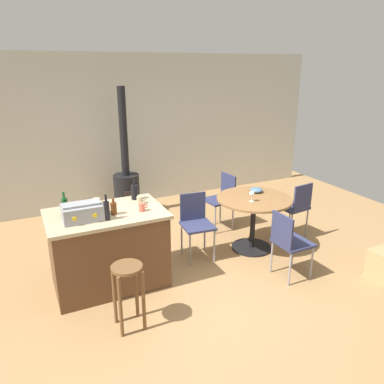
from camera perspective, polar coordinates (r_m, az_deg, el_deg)
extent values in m
plane|color=#A37A4C|center=(4.72, 0.10, -13.21)|extent=(8.80, 8.80, 0.00)
cube|color=beige|center=(6.97, -10.91, 8.96)|extent=(8.00, 0.10, 2.70)
cube|color=brown|center=(4.56, -12.55, -8.62)|extent=(1.26, 0.79, 0.87)
cube|color=tan|center=(4.37, -12.97, -3.28)|extent=(1.32, 0.85, 0.04)
cylinder|color=brown|center=(4.00, -8.43, -14.38)|extent=(0.04, 0.04, 0.65)
cylinder|color=brown|center=(3.95, -11.70, -15.03)|extent=(0.04, 0.04, 0.65)
cylinder|color=brown|center=(3.77, -10.80, -16.83)|extent=(0.04, 0.04, 0.65)
cylinder|color=brown|center=(3.82, -7.36, -16.12)|extent=(0.04, 0.04, 0.65)
cylinder|color=brown|center=(3.70, -9.86, -11.19)|extent=(0.30, 0.30, 0.03)
cylinder|color=black|center=(5.52, 9.00, -8.27)|extent=(0.57, 0.57, 0.02)
cylinder|color=black|center=(5.36, 9.19, -4.88)|extent=(0.07, 0.07, 0.74)
cylinder|color=olive|center=(5.22, 9.41, -1.03)|extent=(1.03, 1.03, 0.03)
cube|color=navy|center=(4.76, 15.08, -7.44)|extent=(0.41, 0.41, 0.03)
cube|color=navy|center=(4.56, 13.49, -5.72)|extent=(0.03, 0.36, 0.40)
cylinder|color=gray|center=(4.87, 11.99, -9.59)|extent=(0.02, 0.02, 0.43)
cylinder|color=gray|center=(4.65, 14.63, -11.28)|extent=(0.02, 0.02, 0.43)
cylinder|color=gray|center=(4.86, 17.71, -10.19)|extent=(0.02, 0.02, 0.43)
cylinder|color=gray|center=(5.07, 15.04, -8.64)|extent=(0.02, 0.02, 0.43)
cube|color=navy|center=(5.85, 14.89, -2.20)|extent=(0.45, 0.45, 0.03)
cube|color=navy|center=(5.66, 16.47, -0.87)|extent=(0.36, 0.07, 0.40)
cylinder|color=gray|center=(5.71, 14.79, -5.31)|extent=(0.02, 0.02, 0.45)
cylinder|color=gray|center=(5.96, 17.01, -4.52)|extent=(0.02, 0.02, 0.45)
cylinder|color=gray|center=(6.16, 14.61, -3.51)|extent=(0.02, 0.02, 0.45)
cylinder|color=gray|center=(5.92, 12.38, -4.24)|extent=(0.02, 0.02, 0.45)
cube|color=navy|center=(5.94, 3.99, -1.25)|extent=(0.44, 0.44, 0.03)
cube|color=navy|center=(5.98, 5.52, 0.88)|extent=(0.06, 0.36, 0.40)
cylinder|color=gray|center=(5.99, 6.21, -3.61)|extent=(0.02, 0.02, 0.46)
cylinder|color=gray|center=(6.24, 4.31, -2.60)|extent=(0.02, 0.02, 0.46)
cylinder|color=gray|center=(6.06, 1.70, -3.23)|extent=(0.02, 0.02, 0.46)
cylinder|color=gray|center=(5.80, 3.54, -4.29)|extent=(0.02, 0.02, 0.46)
cube|color=navy|center=(4.99, 0.88, -5.16)|extent=(0.44, 0.44, 0.03)
cube|color=navy|center=(5.08, 0.12, -2.28)|extent=(0.36, 0.06, 0.40)
cylinder|color=gray|center=(5.30, 1.93, -6.61)|extent=(0.02, 0.02, 0.46)
cylinder|color=gray|center=(5.19, -1.58, -7.17)|extent=(0.02, 0.02, 0.46)
cylinder|color=gray|center=(4.90, -0.29, -8.80)|extent=(0.02, 0.02, 0.46)
cylinder|color=gray|center=(5.02, 3.40, -8.17)|extent=(0.02, 0.02, 0.46)
cylinder|color=black|center=(6.74, -9.67, -3.00)|extent=(0.37, 0.37, 0.06)
cylinder|color=black|center=(6.61, -9.84, -0.13)|extent=(0.44, 0.44, 0.65)
cube|color=#2D2826|center=(6.41, -9.29, -0.70)|extent=(0.20, 0.02, 0.20)
cylinder|color=black|center=(6.36, -10.37, 8.95)|extent=(0.13, 0.13, 1.47)
cube|color=gray|center=(4.19, -16.30, -3.00)|extent=(0.42, 0.28, 0.17)
cube|color=gray|center=(4.16, -16.43, -1.75)|extent=(0.40, 0.17, 0.02)
cube|color=yellow|center=(4.04, -17.40, -3.91)|extent=(0.04, 0.01, 0.04)
cube|color=yellow|center=(4.07, -14.51, -3.48)|extent=(0.04, 0.01, 0.04)
cylinder|color=black|center=(4.69, -8.72, -0.03)|extent=(0.08, 0.08, 0.18)
cylinder|color=black|center=(4.65, -8.80, 1.44)|extent=(0.03, 0.03, 0.07)
cylinder|color=#194C23|center=(4.40, -18.74, -2.06)|extent=(0.07, 0.07, 0.19)
cylinder|color=#194C23|center=(4.36, -18.91, -0.44)|extent=(0.03, 0.03, 0.07)
cylinder|color=#603314|center=(4.26, -11.80, -2.48)|extent=(0.07, 0.07, 0.14)
cylinder|color=#603314|center=(4.23, -11.89, -1.28)|extent=(0.03, 0.03, 0.05)
cylinder|color=black|center=(4.12, -12.81, -2.82)|extent=(0.07, 0.07, 0.21)
cylinder|color=black|center=(4.07, -12.96, -0.94)|extent=(0.03, 0.03, 0.08)
cylinder|color=tan|center=(4.55, -7.90, -1.21)|extent=(0.08, 0.08, 0.09)
torus|color=tan|center=(4.56, -7.28, -1.06)|extent=(0.05, 0.01, 0.05)
cylinder|color=#DB6651|center=(4.31, -7.64, -2.28)|extent=(0.07, 0.07, 0.10)
torus|color=#DB6651|center=(4.32, -7.04, -2.13)|extent=(0.05, 0.01, 0.05)
cylinder|color=tan|center=(4.53, -14.26, -1.59)|extent=(0.09, 0.09, 0.11)
torus|color=tan|center=(4.54, -13.59, -1.42)|extent=(0.05, 0.01, 0.05)
cylinder|color=silver|center=(5.08, 9.02, -1.40)|extent=(0.06, 0.06, 0.00)
cylinder|color=silver|center=(5.06, 9.04, -0.95)|extent=(0.01, 0.01, 0.08)
ellipsoid|color=silver|center=(5.04, 9.08, -0.22)|extent=(0.07, 0.07, 0.06)
ellipsoid|color=#4C7099|center=(5.44, 9.74, 0.31)|extent=(0.18, 0.18, 0.07)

